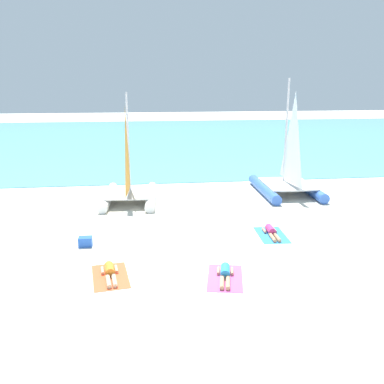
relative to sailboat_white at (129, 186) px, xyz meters
name	(u,v)px	position (x,y,z in m)	size (l,w,h in m)	color
ground_plane	(182,191)	(2.89, 1.84, -0.82)	(120.00, 120.00, 0.00)	silver
ocean_water	(162,139)	(2.89, 23.61, -0.79)	(120.00, 40.00, 0.05)	#5BB2C1
sailboat_white	(129,186)	(0.00, 0.00, 0.00)	(2.94, 4.37, 5.50)	white
sailboat_blue	(287,177)	(8.56, 0.55, 0.10)	(3.09, 4.78, 6.18)	blue
towel_left	(110,276)	(-0.42, -8.39, -0.81)	(1.10, 1.90, 0.01)	#EA5933
sunbather_left	(110,272)	(-0.43, -8.32, -0.69)	(0.63, 1.57, 0.30)	orange
towel_middle	(225,278)	(3.19, -8.94, -0.81)	(1.10, 1.90, 0.01)	#D84C99
sunbather_middle	(225,273)	(3.20, -8.88, -0.69)	(0.72, 1.56, 0.30)	#268CCC
towel_right	(272,235)	(5.81, -5.48, -0.81)	(1.10, 1.90, 0.01)	#338CD8
sunbather_right	(271,231)	(5.81, -5.42, -0.69)	(0.56, 1.56, 0.30)	#D83372
cooler_box	(85,242)	(-1.52, -5.73, -0.64)	(0.50, 0.36, 0.36)	blue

